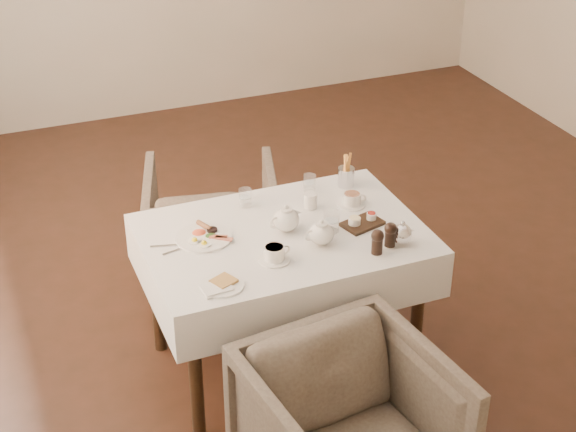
% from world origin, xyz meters
% --- Properties ---
extents(table, '(1.28, 0.88, 0.75)m').
position_xyz_m(table, '(-0.80, -0.84, 0.64)').
color(table, black).
rests_on(table, ground).
extents(armchair_far, '(0.89, 0.91, 0.67)m').
position_xyz_m(armchair_far, '(-0.88, 0.03, 0.33)').
color(armchair_far, '#483C34').
rests_on(armchair_far, ground).
extents(breakfast_plate, '(0.26, 0.26, 0.03)m').
position_xyz_m(breakfast_plate, '(-1.15, -0.75, 0.76)').
color(breakfast_plate, white).
rests_on(breakfast_plate, table).
extents(side_plate, '(0.19, 0.18, 0.02)m').
position_xyz_m(side_plate, '(-1.20, -1.15, 0.76)').
color(side_plate, white).
rests_on(side_plate, table).
extents(teapot_centre, '(0.20, 0.17, 0.14)m').
position_xyz_m(teapot_centre, '(-0.78, -0.82, 0.82)').
color(teapot_centre, white).
rests_on(teapot_centre, table).
extents(teapot_front, '(0.17, 0.13, 0.13)m').
position_xyz_m(teapot_front, '(-0.68, -0.99, 0.82)').
color(teapot_front, white).
rests_on(teapot_front, table).
extents(creamer, '(0.07, 0.07, 0.07)m').
position_xyz_m(creamer, '(-0.59, -0.67, 0.79)').
color(creamer, white).
rests_on(creamer, table).
extents(teacup_near, '(0.14, 0.14, 0.07)m').
position_xyz_m(teacup_near, '(-0.92, -1.04, 0.79)').
color(teacup_near, white).
rests_on(teacup_near, table).
extents(teacup_far, '(0.13, 0.13, 0.07)m').
position_xyz_m(teacup_far, '(-0.40, -0.72, 0.79)').
color(teacup_far, white).
rests_on(teacup_far, table).
extents(glass_left, '(0.07, 0.07, 0.09)m').
position_xyz_m(glass_left, '(-0.87, -0.53, 0.80)').
color(glass_left, silver).
rests_on(glass_left, table).
extents(glass_mid, '(0.09, 0.09, 0.10)m').
position_xyz_m(glass_mid, '(-0.59, -0.90, 0.81)').
color(glass_mid, silver).
rests_on(glass_mid, table).
extents(glass_right, '(0.08, 0.08, 0.09)m').
position_xyz_m(glass_right, '(-0.53, -0.50, 0.80)').
color(glass_right, silver).
rests_on(glass_right, table).
extents(condiment_board, '(0.21, 0.17, 0.05)m').
position_xyz_m(condiment_board, '(-0.44, -0.91, 0.77)').
color(condiment_board, black).
rests_on(condiment_board, table).
extents(pepper_mill_left, '(0.07, 0.07, 0.12)m').
position_xyz_m(pepper_mill_left, '(-0.48, -1.15, 0.81)').
color(pepper_mill_left, black).
rests_on(pepper_mill_left, table).
extents(pepper_mill_right, '(0.07, 0.07, 0.12)m').
position_xyz_m(pepper_mill_right, '(-0.40, -1.12, 0.81)').
color(pepper_mill_right, black).
rests_on(pepper_mill_right, table).
extents(silver_pot, '(0.13, 0.11, 0.12)m').
position_xyz_m(silver_pot, '(-0.34, -1.12, 0.81)').
color(silver_pot, white).
rests_on(silver_pot, table).
extents(fries_cup, '(0.08, 0.08, 0.18)m').
position_xyz_m(fries_cup, '(-0.34, -0.53, 0.83)').
color(fries_cup, silver).
rests_on(fries_cup, table).
extents(cutlery_fork, '(0.20, 0.07, 0.00)m').
position_xyz_m(cutlery_fork, '(-1.30, -0.76, 0.76)').
color(cutlery_fork, silver).
rests_on(cutlery_fork, table).
extents(cutlery_knife, '(0.19, 0.05, 0.00)m').
position_xyz_m(cutlery_knife, '(-1.27, -0.80, 0.76)').
color(cutlery_knife, silver).
rests_on(cutlery_knife, table).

